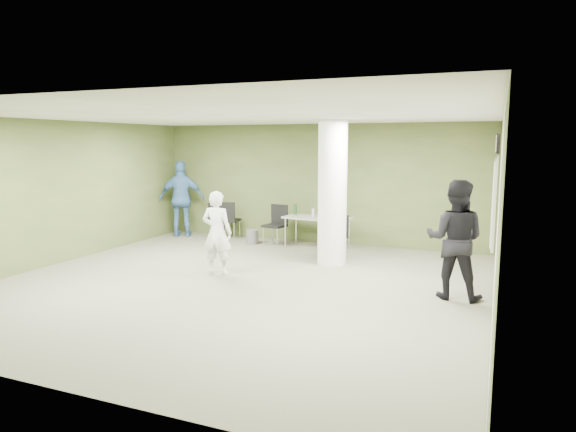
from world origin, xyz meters
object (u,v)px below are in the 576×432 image
at_px(man_black, 455,240).
at_px(man_blue, 182,199).
at_px(woman_white, 217,233).
at_px(chair_back_left, 228,217).
at_px(folding_table, 316,219).

xyz_separation_m(man_black, man_blue, (-6.80, 2.84, 0.05)).
height_order(woman_white, man_black, man_black).
distance_m(chair_back_left, man_blue, 1.31).
height_order(woman_white, man_blue, man_blue).
xyz_separation_m(folding_table, woman_white, (-0.89, -2.86, 0.10)).
bearing_deg(man_black, man_blue, -19.27).
height_order(chair_back_left, man_blue, man_blue).
xyz_separation_m(woman_white, man_black, (4.08, 0.10, 0.15)).
relative_size(chair_back_left, man_black, 0.51).
relative_size(folding_table, man_black, 0.85).
bearing_deg(man_blue, man_black, 132.56).
bearing_deg(man_black, woman_white, 4.83).
bearing_deg(woman_white, chair_back_left, -70.54).
distance_m(folding_table, man_blue, 3.63).
relative_size(man_black, man_blue, 0.95).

